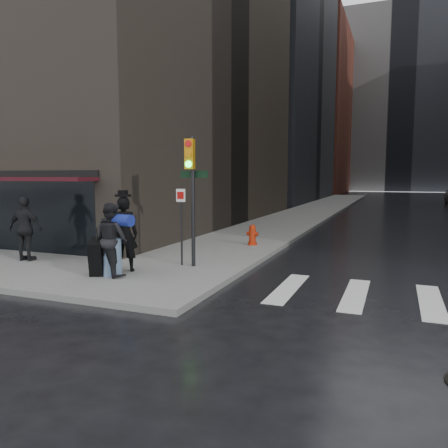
% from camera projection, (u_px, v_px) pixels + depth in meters
% --- Properties ---
extents(ground, '(140.00, 140.00, 0.00)m').
position_uv_depth(ground, '(144.00, 285.00, 11.10)').
color(ground, black).
rests_on(ground, ground).
extents(sidewalk_left, '(4.00, 50.00, 0.15)m').
position_uv_depth(sidewalk_left, '(319.00, 208.00, 36.05)').
color(sidewalk_left, slate).
rests_on(sidewalk_left, ground).
extents(bldg_left_mid, '(22.00, 24.00, 34.00)m').
position_uv_depth(bldg_left_mid, '(223.00, 48.00, 49.10)').
color(bldg_left_mid, slate).
rests_on(bldg_left_mid, ground).
extents(bldg_left_far, '(22.00, 20.00, 26.00)m').
position_uv_depth(bldg_left_far, '(277.00, 113.00, 71.72)').
color(bldg_left_far, brown).
rests_on(bldg_left_far, ground).
extents(bldg_distant, '(40.00, 12.00, 32.00)m').
position_uv_depth(bldg_distant, '(401.00, 102.00, 79.22)').
color(bldg_distant, slate).
rests_on(bldg_distant, ground).
extents(man_overcoat, '(1.13, 1.50, 2.26)m').
position_uv_depth(man_overcoat, '(118.00, 237.00, 11.79)').
color(man_overcoat, black).
rests_on(man_overcoat, ground).
extents(man_jeans, '(1.34, 1.06, 1.92)m').
position_uv_depth(man_jeans, '(112.00, 239.00, 11.34)').
color(man_jeans, black).
rests_on(man_jeans, ground).
extents(man_greycoat, '(1.20, 0.60, 1.98)m').
position_uv_depth(man_greycoat, '(26.00, 229.00, 13.35)').
color(man_greycoat, black).
rests_on(man_greycoat, ground).
extents(traffic_light, '(0.93, 0.43, 3.72)m').
position_uv_depth(traffic_light, '(191.00, 183.00, 12.33)').
color(traffic_light, black).
rests_on(traffic_light, ground).
extents(fire_hydrant, '(0.45, 0.34, 0.78)m').
position_uv_depth(fire_hydrant, '(252.00, 236.00, 16.46)').
color(fire_hydrant, '#B0260A').
rests_on(fire_hydrant, ground).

